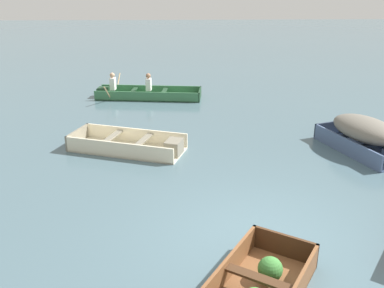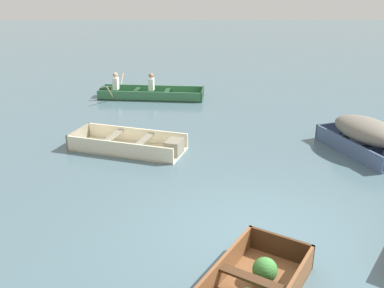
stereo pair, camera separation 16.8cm
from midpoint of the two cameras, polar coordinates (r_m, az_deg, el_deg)
The scene contains 4 objects.
ground_plane at distance 7.46m, azimuth 8.49°, elevation -12.69°, with size 80.00×80.00×0.00m, color #47606B.
skiff_cream_mid_moored at distance 11.03m, azimuth -8.38°, elevation -0.18°, with size 3.11×1.99×0.40m.
skiff_slate_blue_far_moored at distance 11.57m, azimuth 21.75°, elevation 1.39°, with size 1.94×2.70×0.87m.
rowboat_green_with_crew at distance 15.92m, azimuth -6.88°, elevation 6.76°, with size 3.89×2.28×0.91m.
Camera 1 is at (-1.36, -6.07, 4.15)m, focal length 40.00 mm.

